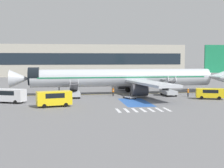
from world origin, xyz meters
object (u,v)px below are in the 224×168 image
object	(u,v)px
ground_crew_0	(188,92)
ground_crew_1	(113,91)
boarding_stairs_forward	(74,93)
terminal_building	(69,60)
boarding_stairs_aft	(168,91)
service_van_2	(10,95)
traffic_cone_0	(67,99)
fuel_tanker	(144,79)
service_van_0	(210,93)
baggage_cart	(130,97)
service_van_1	(54,98)
airliner	(126,78)

from	to	relation	value
ground_crew_0	ground_crew_1	size ratio (longest dim) A/B	0.97
boarding_stairs_forward	terminal_building	bearing A→B (deg)	89.11
boarding_stairs_aft	service_van_2	bearing A→B (deg)	-169.27
ground_crew_0	traffic_cone_0	size ratio (longest dim) A/B	3.51
fuel_tanker	service_van_2	xyz separation A→B (m)	(-30.60, -31.17, -0.34)
service_van_0	service_van_2	world-z (taller)	service_van_2
fuel_tanker	baggage_cart	size ratio (longest dim) A/B	3.07
fuel_tanker	terminal_building	xyz separation A→B (m)	(-21.04, 51.03, 4.99)
boarding_stairs_forward	terminal_building	world-z (taller)	terminal_building
boarding_stairs_aft	traffic_cone_0	world-z (taller)	boarding_stairs_aft
boarding_stairs_aft	baggage_cart	distance (m)	9.35
baggage_cart	ground_crew_0	size ratio (longest dim) A/B	1.78
service_van_1	ground_crew_0	world-z (taller)	service_van_1
boarding_stairs_forward	service_van_1	bearing A→B (deg)	-107.69
service_van_2	terminal_building	distance (m)	82.93
ground_crew_0	boarding_stairs_forward	bearing A→B (deg)	80.98
boarding_stairs_forward	ground_crew_0	bearing A→B (deg)	-6.20
boarding_stairs_forward	service_van_2	xyz separation A→B (m)	(-10.74, -5.96, 0.44)
boarding_stairs_aft	baggage_cart	bearing A→B (deg)	-159.02
service_van_1	boarding_stairs_aft	bearing A→B (deg)	-75.20
traffic_cone_0	baggage_cart	bearing A→B (deg)	5.86
service_van_0	terminal_building	bearing A→B (deg)	34.95
service_van_2	traffic_cone_0	world-z (taller)	service_van_2
boarding_stairs_forward	service_van_2	size ratio (longest dim) A/B	0.94
service_van_0	ground_crew_1	distance (m)	18.19
service_van_2	traffic_cone_0	distance (m)	9.67
service_van_0	airliner	bearing A→B (deg)	69.99
airliner	baggage_cart	size ratio (longest dim) A/B	15.90
fuel_tanker	baggage_cart	distance (m)	29.88
boarding_stairs_forward	ground_crew_0	xyz separation A→B (m)	(22.00, -1.70, 0.02)
service_van_0	traffic_cone_0	bearing A→B (deg)	103.97
baggage_cart	service_van_1	bearing A→B (deg)	-168.49
traffic_cone_0	service_van_2	bearing A→B (deg)	-169.44
airliner	ground_crew_1	bearing A→B (deg)	137.39
boarding_stairs_aft	ground_crew_1	bearing A→B (deg)	176.25
service_van_0	ground_crew_0	distance (m)	4.84
boarding_stairs_forward	fuel_tanker	size ratio (longest dim) A/B	0.58
ground_crew_0	traffic_cone_0	distance (m)	23.45
service_van_0	baggage_cart	xyz separation A→B (m)	(-14.34, 2.80, -0.92)
airliner	ground_crew_0	distance (m)	13.06
service_van_0	fuel_tanker	bearing A→B (deg)	26.11
service_van_1	ground_crew_0	xyz separation A→B (m)	(25.20, 9.53, -0.45)
service_van_0	ground_crew_0	world-z (taller)	service_van_0
airliner	ground_crew_0	xyz separation A→B (m)	(11.13, -6.38, -2.42)
boarding_stairs_aft	service_van_0	distance (m)	8.61
boarding_stairs_forward	service_van_1	distance (m)	11.69
fuel_tanker	service_van_1	world-z (taller)	fuel_tanker
ground_crew_0	service_van_2	bearing A→B (deg)	92.83
boarding_stairs_aft	fuel_tanker	distance (m)	24.66
service_van_2	traffic_cone_0	size ratio (longest dim) A/B	11.80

